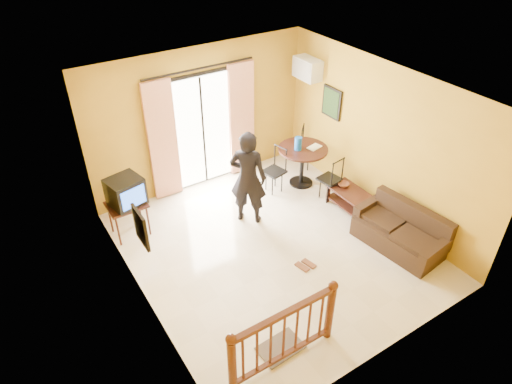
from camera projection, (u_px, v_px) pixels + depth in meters
ground at (273, 247)px, 7.81m from camera, size 5.00×5.00×0.00m
room_shell at (275, 162)px, 6.83m from camera, size 5.00×5.00×5.00m
balcony_door at (203, 130)px, 8.81m from camera, size 2.25×0.14×2.46m
tv_table at (127, 208)px, 7.80m from camera, size 0.64×0.53×0.64m
television at (126, 192)px, 7.63m from camera, size 0.63×0.59×0.49m
picture_left at (141, 228)px, 5.80m from camera, size 0.05×0.42×0.52m
dining_table at (303, 156)px, 9.07m from camera, size 0.99×0.99×0.82m
water_jug at (298, 144)px, 8.85m from camera, size 0.14×0.14×0.27m
serving_tray at (315, 147)px, 8.99m from camera, size 0.31×0.24×0.02m
dining_chairs at (303, 184)px, 9.39m from camera, size 1.69×1.66×0.95m
air_conditioner at (307, 69)px, 8.85m from camera, size 0.31×0.60×0.40m
botanical_print at (332, 103)px, 8.75m from camera, size 0.05×0.50×0.60m
coffee_table at (350, 197)px, 8.57m from camera, size 0.49×0.88×0.39m
bowl at (344, 185)px, 8.62m from camera, size 0.26×0.26×0.07m
sofa at (401, 232)px, 7.69m from camera, size 0.90×1.66×0.76m
standing_person at (248, 178)px, 7.95m from camera, size 0.77×0.76×1.79m
stair_balustrade at (284, 333)px, 5.66m from camera, size 1.63×0.13×1.04m
doormat at (280, 348)px, 6.13m from camera, size 0.62×0.43×0.02m
sandals at (305, 265)px, 7.42m from camera, size 0.29×0.27×0.03m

